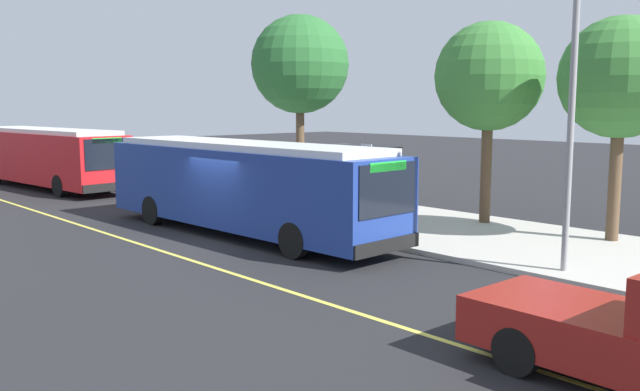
# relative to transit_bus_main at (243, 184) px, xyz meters

# --- Properties ---
(ground_plane) EXTENTS (120.00, 120.00, 0.00)m
(ground_plane) POSITION_rel_transit_bus_main_xyz_m (0.26, -1.01, -1.62)
(ground_plane) COLOR #232326
(sidewalk_curb) EXTENTS (44.00, 6.40, 0.15)m
(sidewalk_curb) POSITION_rel_transit_bus_main_xyz_m (0.26, 4.99, -1.54)
(sidewalk_curb) COLOR #B7B2A8
(sidewalk_curb) RESTS_ON ground_plane
(lane_stripe_center) EXTENTS (36.00, 0.14, 0.01)m
(lane_stripe_center) POSITION_rel_transit_bus_main_xyz_m (0.26, -3.21, -1.61)
(lane_stripe_center) COLOR #E0D64C
(lane_stripe_center) RESTS_ON ground_plane
(transit_bus_main) EXTENTS (12.10, 2.97, 2.95)m
(transit_bus_main) POSITION_rel_transit_bus_main_xyz_m (0.00, 0.00, 0.00)
(transit_bus_main) COLOR navy
(transit_bus_main) RESTS_ON ground_plane
(transit_bus_second) EXTENTS (12.05, 3.51, 2.95)m
(transit_bus_second) POSITION_rel_transit_bus_main_xyz_m (-16.51, -0.04, -0.00)
(transit_bus_second) COLOR red
(transit_bus_second) RESTS_ON ground_plane
(bus_shelter) EXTENTS (2.90, 1.60, 2.48)m
(bus_shelter) POSITION_rel_transit_bus_main_xyz_m (-0.12, 5.26, 0.30)
(bus_shelter) COLOR #333338
(bus_shelter) RESTS_ON sidewalk_curb
(waiting_bench) EXTENTS (1.60, 0.48, 0.95)m
(waiting_bench) POSITION_rel_transit_bus_main_xyz_m (-0.00, 5.35, -0.99)
(waiting_bench) COLOR brown
(waiting_bench) RESTS_ON sidewalk_curb
(route_sign_post) EXTENTS (0.44, 0.08, 2.80)m
(route_sign_post) POSITION_rel_transit_bus_main_xyz_m (3.17, 2.33, 0.34)
(route_sign_post) COLOR #333338
(route_sign_post) RESTS_ON sidewalk_curb
(pedestrian_commuter) EXTENTS (0.24, 0.40, 1.69)m
(pedestrian_commuter) POSITION_rel_transit_bus_main_xyz_m (1.13, 2.94, -0.50)
(pedestrian_commuter) COLOR #282D47
(pedestrian_commuter) RESTS_ON sidewalk_curb
(street_tree_near_shelter) EXTENTS (4.18, 4.18, 7.76)m
(street_tree_near_shelter) POSITION_rel_transit_bus_main_xyz_m (-4.85, 6.54, 4.18)
(street_tree_near_shelter) COLOR brown
(street_tree_near_shelter) RESTS_ON sidewalk_curb
(street_tree_upstreet) EXTENTS (3.49, 3.49, 6.49)m
(street_tree_upstreet) POSITION_rel_transit_bus_main_xyz_m (8.68, 7.04, 3.24)
(street_tree_upstreet) COLOR brown
(street_tree_upstreet) RESTS_ON sidewalk_curb
(street_tree_downstreet) EXTENTS (3.61, 3.61, 6.70)m
(street_tree_downstreet) POSITION_rel_transit_bus_main_xyz_m (4.36, 6.90, 3.40)
(street_tree_downstreet) COLOR brown
(street_tree_downstreet) RESTS_ON sidewalk_curb
(utility_pole) EXTENTS (0.16, 0.16, 6.40)m
(utility_pole) POSITION_rel_transit_bus_main_xyz_m (9.57, 2.56, 1.73)
(utility_pole) COLOR gray
(utility_pole) RESTS_ON sidewalk_curb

